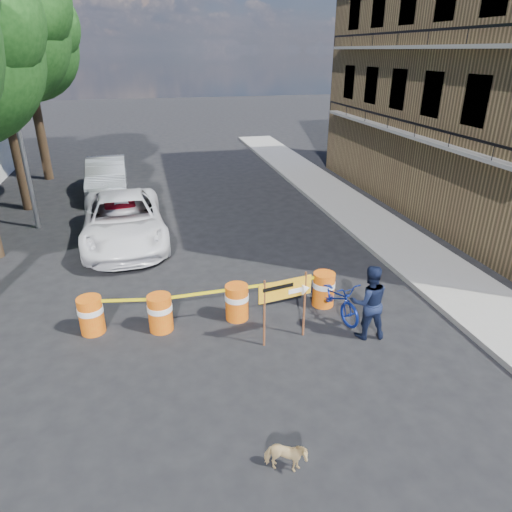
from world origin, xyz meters
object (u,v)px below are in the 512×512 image
barrel_far_left (91,314)px  barrel_mid_left (160,312)px  detour_sign (291,293)px  sedan_silver (107,176)px  suv_white (123,220)px  barrel_mid_right (237,301)px  pedestrian (369,302)px  bicycle (336,280)px  barrel_far_right (324,288)px  dog (286,457)px  sedan_red (121,217)px

barrel_far_left → barrel_mid_left: same height
detour_sign → sedan_silver: bearing=98.9°
suv_white → barrel_mid_right: bearing=-67.1°
pedestrian → suv_white: bearing=-43.4°
pedestrian → bicycle: 1.12m
barrel_mid_right → barrel_far_right: (2.30, 0.13, 0.00)m
dog → sedan_red: 11.39m
barrel_mid_right → suv_white: size_ratio=0.16×
barrel_mid_right → bicycle: (2.37, -0.39, 0.49)m
sedan_red → sedan_silver: bearing=92.8°
dog → barrel_far_left: bearing=56.0°
dog → sedan_silver: sedan_silver is taller
detour_sign → sedan_red: 8.57m
detour_sign → dog: (-1.15, -3.43, -0.90)m
barrel_far_right → suv_white: suv_white is taller
barrel_far_right → dog: 5.31m
detour_sign → barrel_far_left: bearing=152.4°
barrel_mid_left → barrel_far_right: same height
barrel_mid_right → detour_sign: 1.68m
bicycle → suv_white: bicycle is taller
pedestrian → sedan_red: 9.70m
barrel_far_right → sedan_silver: (-5.92, 11.85, 0.33)m
barrel_far_left → barrel_far_right: size_ratio=1.00×
barrel_mid_left → detour_sign: bearing=-20.9°
barrel_far_left → suv_white: (0.64, 5.54, 0.33)m
sedan_red → barrel_mid_right: bearing=-71.2°
barrel_far_right → bicycle: bearing=-81.2°
barrel_mid_right → sedan_silver: size_ratio=0.19×
suv_white → sedan_red: 0.75m
bicycle → suv_white: (-5.14, 6.13, -0.16)m
barrel_mid_left → pedestrian: pedestrian is taller
detour_sign → pedestrian: bearing=-19.8°
barrel_far_left → barrel_far_right: (5.70, -0.08, 0.00)m
dog → sedan_red: bearing=35.7°
detour_sign → suv_white: size_ratio=0.28×
barrel_mid_left → dog: barrel_mid_left is taller
barrel_far_left → barrel_far_right: 5.70m
barrel_far_right → sedan_silver: size_ratio=0.19×
detour_sign → sedan_silver: size_ratio=0.34×
bicycle → suv_white: size_ratio=0.33×
barrel_far_left → detour_sign: bearing=-17.1°
barrel_far_left → dog: bearing=-55.9°
detour_sign → suv_white: (-3.76, 6.89, -0.39)m
barrel_mid_left → detour_sign: size_ratio=0.55×
detour_sign → barrel_mid_right: bearing=120.4°
barrel_mid_left → suv_white: 5.89m
barrel_far_right → pedestrian: 1.68m
sedan_red → detour_sign: bearing=-68.2°
sedan_red → sedan_silver: (-0.76, 5.51, 0.12)m
barrel_far_right → dog: size_ratio=1.31×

